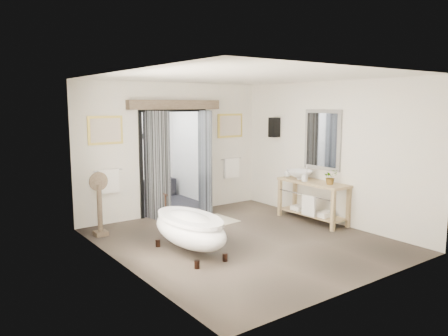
# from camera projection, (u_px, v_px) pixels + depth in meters

# --- Properties ---
(ground_plane) EXTENTS (5.00, 5.00, 0.00)m
(ground_plane) POSITION_uv_depth(u_px,v_px,m) (244.00, 240.00, 7.87)
(ground_plane) COLOR brown
(room_shell) EXTENTS (4.52, 5.02, 2.91)m
(room_shell) POSITION_uv_depth(u_px,v_px,m) (247.00, 138.00, 7.47)
(room_shell) COLOR beige
(room_shell) RESTS_ON ground_plane
(shower_room) EXTENTS (2.22, 2.01, 2.51)m
(shower_room) POSITION_uv_depth(u_px,v_px,m) (144.00, 166.00, 10.93)
(shower_room) COLOR black
(shower_room) RESTS_ON ground_plane
(back_wall_dressing) EXTENTS (3.82, 0.79, 2.52)m
(back_wall_dressing) POSITION_uv_depth(u_px,v_px,m) (178.00, 144.00, 9.49)
(back_wall_dressing) COLOR black
(back_wall_dressing) RESTS_ON ground_plane
(clawfoot_tub) EXTENTS (0.79, 1.77, 0.86)m
(clawfoot_tub) POSITION_uv_depth(u_px,v_px,m) (190.00, 229.00, 7.12)
(clawfoot_tub) COLOR black
(clawfoot_tub) RESTS_ON ground_plane
(vanity) EXTENTS (0.57, 1.60, 0.85)m
(vanity) POSITION_uv_depth(u_px,v_px,m) (312.00, 198.00, 9.06)
(vanity) COLOR tan
(vanity) RESTS_ON ground_plane
(pedestal_mirror) EXTENTS (0.36, 0.23, 1.20)m
(pedestal_mirror) POSITION_uv_depth(u_px,v_px,m) (100.00, 208.00, 8.09)
(pedestal_mirror) COLOR #74654C
(pedestal_mirror) RESTS_ON ground_plane
(rug) EXTENTS (1.26, 0.89, 0.01)m
(rug) POSITION_uv_depth(u_px,v_px,m) (207.00, 222.00, 9.05)
(rug) COLOR beige
(rug) RESTS_ON ground_plane
(slippers) EXTENTS (0.37, 0.28, 0.05)m
(slippers) POSITION_uv_depth(u_px,v_px,m) (210.00, 221.00, 9.03)
(slippers) COLOR silver
(slippers) RESTS_ON rug
(basin) EXTENTS (0.66, 0.66, 0.19)m
(basin) POSITION_uv_depth(u_px,v_px,m) (300.00, 175.00, 9.25)
(basin) COLOR white
(basin) RESTS_ON vanity
(plant) EXTENTS (0.32, 0.30, 0.30)m
(plant) POSITION_uv_depth(u_px,v_px,m) (330.00, 177.00, 8.66)
(plant) COLOR gray
(plant) RESTS_ON vanity
(soap_bottle_a) EXTENTS (0.11, 0.11, 0.20)m
(soap_bottle_a) POSITION_uv_depth(u_px,v_px,m) (305.00, 177.00, 9.00)
(soap_bottle_a) COLOR gray
(soap_bottle_a) RESTS_ON vanity
(soap_bottle_b) EXTENTS (0.15, 0.15, 0.18)m
(soap_bottle_b) POSITION_uv_depth(u_px,v_px,m) (287.00, 173.00, 9.56)
(soap_bottle_b) COLOR gray
(soap_bottle_b) RESTS_ON vanity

